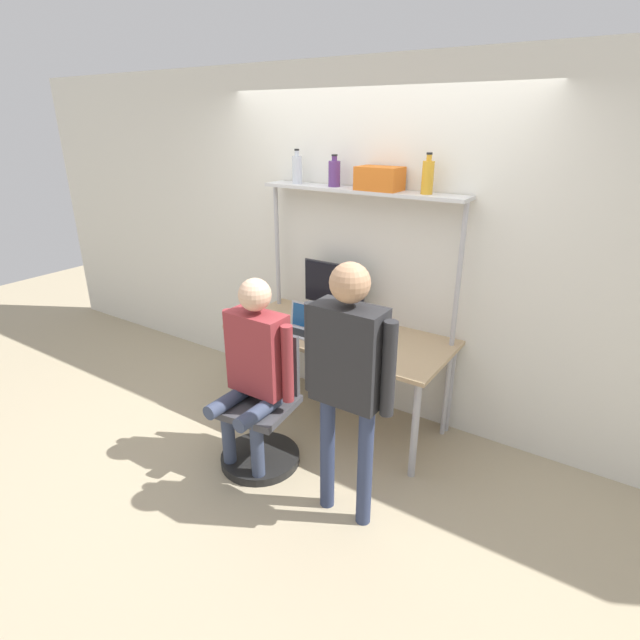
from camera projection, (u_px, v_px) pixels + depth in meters
name	position (u px, v px, depth m)	size (l,w,h in m)	color
ground_plane	(310.00, 442.00, 3.79)	(12.00, 12.00, 0.00)	tan
wall_back	(368.00, 247.00, 3.92)	(8.00, 0.06, 2.70)	silver
desk	(339.00, 342.00, 3.85)	(1.71, 0.77, 0.76)	tan
shelf_unit	(359.00, 232.00, 3.75)	(1.62, 0.22, 1.81)	silver
monitor	(334.00, 288.00, 4.00)	(0.55, 0.19, 0.47)	#333338
laptop	(304.00, 324.00, 3.83)	(0.30, 0.21, 0.21)	#BCBCC1
cell_phone	(328.00, 340.00, 3.68)	(0.07, 0.15, 0.01)	black
office_chair	(262.00, 424.00, 3.51)	(0.56, 0.56, 0.93)	black
person_seated	(254.00, 361.00, 3.28)	(0.57, 0.47, 1.36)	#38425B
person_standing	(348.00, 366.00, 2.74)	(0.57, 0.22, 1.61)	#2D3856
bottle_clear	(297.00, 169.00, 3.88)	(0.08, 0.08, 0.26)	silver
bottle_amber	(428.00, 177.00, 3.33)	(0.08, 0.08, 0.27)	gold
bottle_purple	(334.00, 173.00, 3.71)	(0.09, 0.09, 0.23)	#593372
storage_box	(380.00, 178.00, 3.52)	(0.31, 0.20, 0.16)	#D1661E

